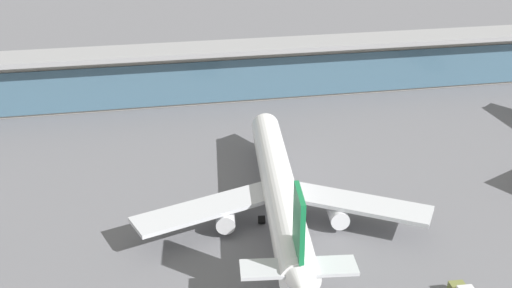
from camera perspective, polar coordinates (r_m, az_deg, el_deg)
ground_plane at (r=115.80m, az=1.50°, el=-6.74°), size 1200.00×1200.00×0.00m
airliner_centre_stand at (r=113.49m, az=2.13°, el=-4.13°), size 51.85×67.91×18.09m
terminal_building at (r=171.41m, az=-3.36°, el=6.53°), size 273.05×12.80×15.20m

